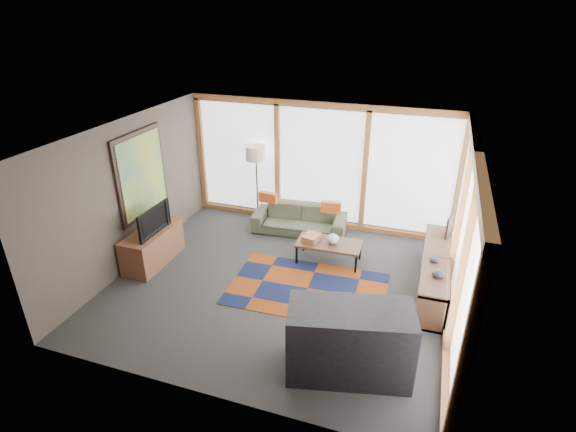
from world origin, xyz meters
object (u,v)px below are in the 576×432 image
(floor_lamp, at_px, (257,185))
(coffee_table, at_px, (329,252))
(sofa, at_px, (299,219))
(tv_console, at_px, (153,246))
(television, at_px, (150,220))
(bookshelf, at_px, (434,272))
(bar_counter, at_px, (350,342))

(floor_lamp, relative_size, coffee_table, 1.45)
(sofa, xyz_separation_m, tv_console, (-2.16, -1.99, 0.04))
(sofa, distance_m, television, 2.99)
(bookshelf, xyz_separation_m, tv_console, (-4.87, -0.77, 0.02))
(floor_lamp, xyz_separation_m, television, (-1.09, -2.23, 0.05))
(television, xyz_separation_m, bar_counter, (3.85, -1.49, -0.40))
(sofa, xyz_separation_m, coffee_table, (0.86, -0.96, -0.08))
(sofa, height_order, bookshelf, bookshelf)
(coffee_table, relative_size, tv_console, 0.91)
(television, bearing_deg, bookshelf, -79.21)
(bookshelf, distance_m, bar_counter, 2.50)
(coffee_table, distance_m, tv_console, 3.20)
(floor_lamp, xyz_separation_m, coffee_table, (1.86, -1.15, -0.65))
(floor_lamp, height_order, bookshelf, floor_lamp)
(coffee_table, bearing_deg, tv_console, -161.12)
(bookshelf, bearing_deg, sofa, 155.61)
(floor_lamp, height_order, bar_counter, floor_lamp)
(bookshelf, distance_m, tv_console, 4.93)
(coffee_table, height_order, television, television)
(sofa, height_order, bar_counter, bar_counter)
(coffee_table, distance_m, bookshelf, 1.87)
(bookshelf, bearing_deg, tv_console, -171.06)
(sofa, relative_size, coffee_table, 1.63)
(bookshelf, relative_size, tv_console, 1.87)
(tv_console, distance_m, television, 0.57)
(sofa, distance_m, tv_console, 2.94)
(floor_lamp, height_order, television, floor_lamp)
(coffee_table, bearing_deg, sofa, 131.87)
(tv_console, xyz_separation_m, bar_counter, (3.91, -1.54, 0.17))
(floor_lamp, relative_size, television, 1.92)
(coffee_table, distance_m, television, 3.22)
(sofa, xyz_separation_m, television, (-2.09, -2.04, 0.61))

